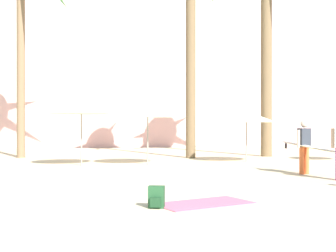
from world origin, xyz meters
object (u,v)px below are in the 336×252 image
at_px(cafe_umbrella_0, 246,117).
at_px(person_far_left, 306,145).
at_px(cafe_umbrella_2, 148,113).
at_px(backpack, 156,197).
at_px(beach_towel, 204,203).
at_px(cafe_umbrella_3, 81,108).

distance_m(cafe_umbrella_0, person_far_left, 5.27).
bearing_deg(cafe_umbrella_0, cafe_umbrella_2, -169.33).
bearing_deg(backpack, beach_towel, 124.43).
relative_size(cafe_umbrella_0, person_far_left, 0.94).
bearing_deg(cafe_umbrella_2, person_far_left, -43.54).
relative_size(cafe_umbrella_0, beach_towel, 1.33).
distance_m(cafe_umbrella_2, cafe_umbrella_3, 2.59).
relative_size(cafe_umbrella_2, backpack, 6.02).
bearing_deg(backpack, cafe_umbrella_3, -153.25).
bearing_deg(cafe_umbrella_0, person_far_left, -87.59).
xyz_separation_m(cafe_umbrella_2, beach_towel, (0.08, -9.13, -2.07)).
bearing_deg(cafe_umbrella_0, beach_towel, -113.25).
distance_m(backpack, person_far_left, 7.53).
bearing_deg(cafe_umbrella_3, cafe_umbrella_0, 6.89).
distance_m(cafe_umbrella_3, beach_towel, 9.75).
xyz_separation_m(cafe_umbrella_0, backpack, (-5.27, -10.27, -1.74)).
height_order(cafe_umbrella_2, cafe_umbrella_3, cafe_umbrella_3).
bearing_deg(person_far_left, cafe_umbrella_0, 162.59).
relative_size(cafe_umbrella_0, cafe_umbrella_3, 1.02).
xyz_separation_m(cafe_umbrella_0, beach_towel, (-4.27, -9.95, -1.93)).
bearing_deg(cafe_umbrella_3, backpack, -79.97).
relative_size(beach_towel, person_far_left, 0.71).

